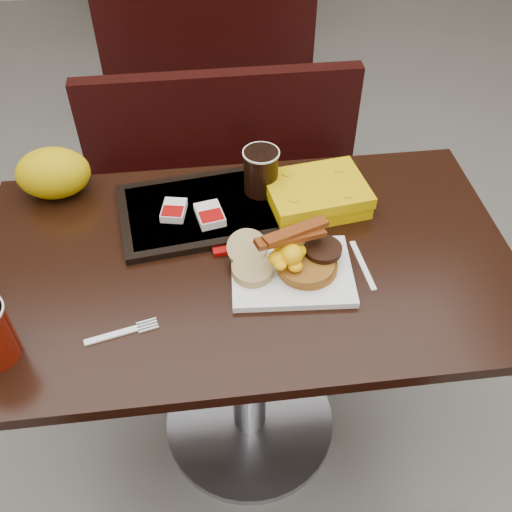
{
  "coord_description": "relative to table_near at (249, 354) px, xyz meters",
  "views": [
    {
      "loc": [
        -0.09,
        -0.91,
        1.68
      ],
      "look_at": [
        0.01,
        -0.05,
        0.8
      ],
      "focal_mm": 40.7,
      "sensor_mm": 36.0,
      "label": 1
    }
  ],
  "objects": [
    {
      "name": "floor",
      "position": [
        0.0,
        0.0,
        -0.38
      ],
      "size": [
        6.0,
        7.0,
        0.01
      ],
      "primitive_type": "cube",
      "color": "slate",
      "rests_on": "ground"
    },
    {
      "name": "table_near",
      "position": [
        0.0,
        0.0,
        0.0
      ],
      "size": [
        1.2,
        0.7,
        0.75
      ],
      "primitive_type": null,
      "color": "black",
      "rests_on": "floor"
    },
    {
      "name": "bench_near_n",
      "position": [
        0.0,
        0.7,
        -0.02
      ],
      "size": [
        1.0,
        0.46,
        0.72
      ],
      "primitive_type": null,
      "color": "black",
      "rests_on": "floor"
    },
    {
      "name": "bench_far_s",
      "position": [
        0.0,
        1.9,
        -0.02
      ],
      "size": [
        1.0,
        0.46,
        0.72
      ],
      "primitive_type": null,
      "color": "black",
      "rests_on": "floor"
    },
    {
      "name": "platter",
      "position": [
        0.09,
        -0.06,
        0.38
      ],
      "size": [
        0.27,
        0.22,
        0.02
      ],
      "primitive_type": "cube",
      "rotation": [
        0.0,
        0.0,
        -0.07
      ],
      "color": "white",
      "rests_on": "table_near"
    },
    {
      "name": "pancake_stack",
      "position": [
        0.12,
        -0.06,
        0.4
      ],
      "size": [
        0.16,
        0.16,
        0.03
      ],
      "primitive_type": "cylinder",
      "rotation": [
        0.0,
        0.0,
        -0.19
      ],
      "color": "#895816",
      "rests_on": "platter"
    },
    {
      "name": "sausage_patty",
      "position": [
        0.16,
        -0.04,
        0.42
      ],
      "size": [
        0.09,
        0.09,
        0.01
      ],
      "primitive_type": "cylinder",
      "rotation": [
        0.0,
        0.0,
        0.12
      ],
      "color": "black",
      "rests_on": "pancake_stack"
    },
    {
      "name": "scrambled_eggs",
      "position": [
        0.09,
        -0.07,
        0.44
      ],
      "size": [
        0.1,
        0.09,
        0.05
      ],
      "primitive_type": "ellipsoid",
      "rotation": [
        0.0,
        0.0,
        -0.15
      ],
      "color": "#F8B604",
      "rests_on": "pancake_stack"
    },
    {
      "name": "bacon_strips",
      "position": [
        0.09,
        -0.04,
        0.47
      ],
      "size": [
        0.17,
        0.12,
        0.01
      ],
      "primitive_type": null,
      "rotation": [
        0.0,
        0.0,
        0.31
      ],
      "color": "#4D1505",
      "rests_on": "scrambled_eggs"
    },
    {
      "name": "muffin_bottom",
      "position": [
        0.0,
        -0.06,
        0.4
      ],
      "size": [
        0.1,
        0.1,
        0.02
      ],
      "primitive_type": "cylinder",
      "rotation": [
        0.0,
        0.0,
        0.15
      ],
      "color": "tan",
      "rests_on": "platter"
    },
    {
      "name": "muffin_top",
      "position": [
        -0.0,
        -0.01,
        0.41
      ],
      "size": [
        0.1,
        0.1,
        0.05
      ],
      "primitive_type": "cylinder",
      "rotation": [
        0.38,
        0.0,
        -0.18
      ],
      "color": "tan",
      "rests_on": "platter"
    },
    {
      "name": "fork",
      "position": [
        -0.29,
        -0.18,
        0.38
      ],
      "size": [
        0.15,
        0.06,
        0.0
      ],
      "primitive_type": null,
      "rotation": [
        0.0,
        0.0,
        0.24
      ],
      "color": "white",
      "rests_on": "table_near"
    },
    {
      "name": "knife",
      "position": [
        0.25,
        -0.06,
        0.38
      ],
      "size": [
        0.02,
        0.15,
        0.0
      ],
      "primitive_type": "cube",
      "rotation": [
        0.0,
        0.0,
        -1.49
      ],
      "color": "white",
      "rests_on": "table_near"
    },
    {
      "name": "condiment_syrup",
      "position": [
        -0.21,
        0.07,
        0.38
      ],
      "size": [
        0.05,
        0.04,
        0.01
      ],
      "primitive_type": "cube",
      "rotation": [
        0.0,
        0.0,
        0.27
      ],
      "color": "#B14107",
      "rests_on": "table_near"
    },
    {
      "name": "condiment_ketchup",
      "position": [
        -0.06,
        0.03,
        0.38
      ],
      "size": [
        0.04,
        0.03,
        0.01
      ],
      "primitive_type": "cube",
      "rotation": [
        0.0,
        0.0,
        0.08
      ],
      "color": "#8C0504",
      "rests_on": "table_near"
    },
    {
      "name": "tray",
      "position": [
        -0.1,
        0.16,
        0.38
      ],
      "size": [
        0.41,
        0.32,
        0.02
      ],
      "primitive_type": "cube",
      "rotation": [
        0.0,
        0.0,
        0.13
      ],
      "color": "black",
      "rests_on": "table_near"
    },
    {
      "name": "hashbrown_sleeve_left",
      "position": [
        -0.16,
        0.15,
        0.4
      ],
      "size": [
        0.07,
        0.08,
        0.02
      ],
      "primitive_type": "cube",
      "rotation": [
        0.0,
        0.0,
        -0.2
      ],
      "color": "silver",
      "rests_on": "tray"
    },
    {
      "name": "hashbrown_sleeve_right",
      "position": [
        -0.07,
        0.12,
        0.4
      ],
      "size": [
        0.07,
        0.09,
        0.02
      ],
      "primitive_type": "cube",
      "rotation": [
        0.0,
        0.0,
        0.19
      ],
      "color": "silver",
      "rests_on": "tray"
    },
    {
      "name": "coffee_cup_far",
      "position": [
        0.06,
        0.21,
        0.45
      ],
      "size": [
        0.1,
        0.1,
        0.11
      ],
      "primitive_type": "cylinder",
      "rotation": [
        0.0,
        0.0,
        -0.23
      ],
      "color": "black",
      "rests_on": "tray"
    },
    {
      "name": "clamshell",
      "position": [
        0.19,
        0.16,
        0.41
      ],
      "size": [
        0.26,
        0.21,
        0.06
      ],
      "primitive_type": "cube",
      "rotation": [
        0.0,
        0.0,
        0.14
      ],
      "color": "#CFA303",
      "rests_on": "table_near"
    },
    {
      "name": "paper_bag",
      "position": [
        -0.45,
        0.28,
        0.44
      ],
      "size": [
        0.21,
        0.17,
        0.13
      ],
      "primitive_type": "ellipsoid",
      "rotation": [
        0.0,
        0.0,
        -0.26
      ],
      "color": "#CA9606",
      "rests_on": "table_near"
    }
  ]
}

